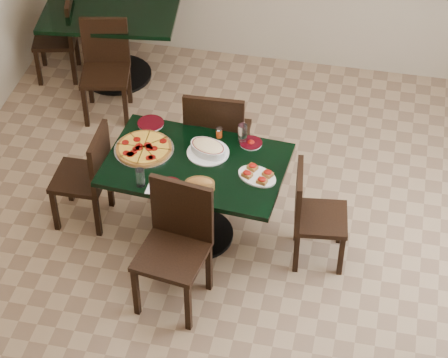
% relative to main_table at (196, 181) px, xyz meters
% --- Properties ---
extents(floor, '(5.50, 5.50, 0.00)m').
position_rel_main_table_xyz_m(floor, '(0.34, -0.18, -0.57)').
color(floor, '#927554').
rests_on(floor, ground).
extents(room_shell, '(5.50, 5.50, 5.50)m').
position_rel_main_table_xyz_m(room_shell, '(1.36, 1.54, 0.60)').
color(room_shell, silver).
rests_on(room_shell, floor).
extents(main_table, '(1.36, 0.93, 0.75)m').
position_rel_main_table_xyz_m(main_table, '(0.00, 0.00, 0.00)').
color(main_table, black).
rests_on(main_table, floor).
extents(back_table, '(1.32, 1.03, 0.75)m').
position_rel_main_table_xyz_m(back_table, '(-1.26, 1.96, -0.04)').
color(back_table, black).
rests_on(back_table, floor).
extents(chair_far, '(0.49, 0.49, 1.01)m').
position_rel_main_table_xyz_m(chair_far, '(0.03, 0.57, 0.00)').
color(chair_far, black).
rests_on(chair_far, floor).
extents(chair_near, '(0.52, 0.52, 0.98)m').
position_rel_main_table_xyz_m(chair_near, '(-0.00, -0.59, -0.02)').
color(chair_near, black).
rests_on(chair_near, floor).
extents(chair_right, '(0.43, 0.43, 0.83)m').
position_rel_main_table_xyz_m(chair_right, '(0.87, -0.03, -0.11)').
color(chair_right, black).
rests_on(chair_right, floor).
extents(chair_left, '(0.41, 0.41, 0.86)m').
position_rel_main_table_xyz_m(chair_left, '(-0.85, 0.02, -0.09)').
color(chair_left, black).
rests_on(chair_left, floor).
extents(back_chair_near, '(0.49, 0.49, 0.90)m').
position_rel_main_table_xyz_m(back_chair_near, '(-1.17, 1.44, -0.07)').
color(back_chair_near, black).
rests_on(back_chair_near, floor).
extents(back_chair_left, '(0.47, 0.47, 0.84)m').
position_rel_main_table_xyz_m(back_chair_left, '(-1.74, 1.88, -0.10)').
color(back_chair_left, black).
rests_on(back_chair_left, floor).
extents(pepperoni_pizza, '(0.45, 0.45, 0.04)m').
position_rel_main_table_xyz_m(pepperoni_pizza, '(-0.41, 0.06, 0.20)').
color(pepperoni_pizza, silver).
rests_on(pepperoni_pizza, main_table).
extents(lasagna_casserole, '(0.33, 0.31, 0.09)m').
position_rel_main_table_xyz_m(lasagna_casserole, '(0.06, 0.12, 0.23)').
color(lasagna_casserole, silver).
rests_on(lasagna_casserole, main_table).
extents(bread_basket, '(0.23, 0.18, 0.09)m').
position_rel_main_table_xyz_m(bread_basket, '(0.09, -0.27, 0.22)').
color(bread_basket, brown).
rests_on(bread_basket, main_table).
extents(bruschetta_platter, '(0.35, 0.31, 0.05)m').
position_rel_main_table_xyz_m(bruschetta_platter, '(0.47, -0.06, 0.21)').
color(bruschetta_platter, silver).
rests_on(bruschetta_platter, main_table).
extents(side_plate_near, '(0.18, 0.18, 0.02)m').
position_rel_main_table_xyz_m(side_plate_near, '(-0.12, -0.29, 0.19)').
color(side_plate_near, silver).
rests_on(side_plate_near, main_table).
extents(side_plate_far_r, '(0.17, 0.17, 0.03)m').
position_rel_main_table_xyz_m(side_plate_far_r, '(0.35, 0.30, 0.19)').
color(side_plate_far_r, silver).
rests_on(side_plate_far_r, main_table).
extents(side_plate_far_l, '(0.21, 0.21, 0.02)m').
position_rel_main_table_xyz_m(side_plate_far_l, '(-0.44, 0.37, 0.19)').
color(side_plate_far_l, silver).
rests_on(side_plate_far_l, main_table).
extents(napkin_setting, '(0.15, 0.15, 0.01)m').
position_rel_main_table_xyz_m(napkin_setting, '(-0.20, -0.32, 0.18)').
color(napkin_setting, white).
rests_on(napkin_setting, main_table).
extents(water_glass_a, '(0.07, 0.07, 0.15)m').
position_rel_main_table_xyz_m(water_glass_a, '(0.28, 0.32, 0.26)').
color(water_glass_a, white).
rests_on(water_glass_a, main_table).
extents(water_glass_b, '(0.06, 0.06, 0.14)m').
position_rel_main_table_xyz_m(water_glass_b, '(-0.32, -0.31, 0.25)').
color(water_glass_b, white).
rests_on(water_glass_b, main_table).
extents(pepper_shaker, '(0.05, 0.05, 0.08)m').
position_rel_main_table_xyz_m(pepper_shaker, '(0.10, 0.33, 0.22)').
color(pepper_shaker, '#BD4C14').
rests_on(pepper_shaker, main_table).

